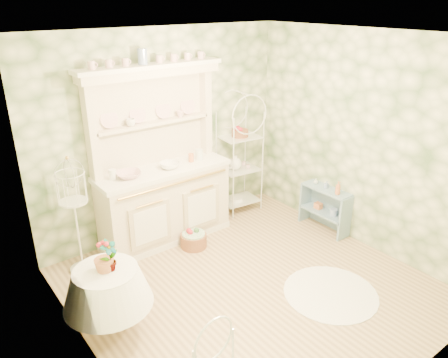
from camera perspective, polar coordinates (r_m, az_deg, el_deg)
floor at (r=5.08m, az=3.53°, el=-13.81°), size 3.60×3.60×0.00m
ceiling at (r=4.10m, az=4.48°, el=18.13°), size 3.60×3.60×0.00m
wall_left at (r=3.60m, az=-18.32°, el=-6.30°), size 3.60×3.60×0.00m
wall_right at (r=5.70m, az=17.75°, el=4.58°), size 3.60×3.60×0.00m
wall_back at (r=5.80m, az=-7.87°, el=5.78°), size 3.60×3.60×0.00m
wall_front at (r=3.43m, az=24.38°, el=-8.80°), size 3.60×3.60×0.00m
kitchen_dresser at (r=5.54m, az=-8.09°, el=2.71°), size 1.87×0.61×2.29m
bakers_rack at (r=6.38m, az=2.06°, el=3.68°), size 0.63×0.48×1.88m
side_shelf at (r=6.21m, az=13.04°, el=-3.77°), size 0.29×0.74×0.62m
round_table at (r=4.42m, az=-14.78°, el=-15.18°), size 0.78×0.78×0.73m
birdcage_stand at (r=5.23m, az=-18.82°, el=-4.61°), size 0.35×0.35×1.45m
floor_basket at (r=5.73m, az=-3.99°, el=-7.79°), size 0.37×0.37×0.23m
lace_rug at (r=5.11m, az=13.74°, el=-14.29°), size 1.20×1.20×0.01m
bowl_floral at (r=5.38m, az=-12.31°, el=0.28°), size 0.37×0.37×0.07m
bowl_white at (r=5.58m, az=-7.10°, el=1.48°), size 0.31×0.31×0.08m
cup_left at (r=5.41m, az=-12.07°, el=7.09°), size 0.14×0.14×0.09m
cup_right at (r=5.72m, az=-5.76°, el=8.33°), size 0.11×0.11×0.09m
potted_geranium at (r=4.12m, az=-14.67°, el=-9.95°), size 0.19×0.16×0.32m
bottle_amber at (r=5.91m, az=14.64°, el=-1.36°), size 0.08×0.08×0.18m
bottle_blue at (r=6.08m, az=13.22°, el=-0.85°), size 0.05×0.05×0.10m
bottle_glass at (r=6.19m, az=11.89°, el=-0.34°), size 0.07×0.07×0.09m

